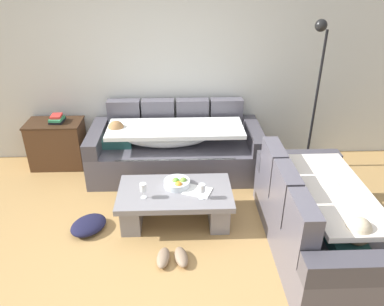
{
  "coord_description": "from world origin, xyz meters",
  "views": [
    {
      "loc": [
        0.28,
        -2.72,
        2.54
      ],
      "look_at": [
        0.42,
        1.08,
        0.55
      ],
      "focal_mm": 34.71,
      "sensor_mm": 36.0,
      "label": 1
    }
  ],
  "objects_px": {
    "couch_near_window": "(319,220)",
    "coffee_table": "(175,202)",
    "wine_glass_near_left": "(143,188)",
    "fruit_bowl": "(177,183)",
    "floor_lamp": "(315,89)",
    "book_stack_on_cabinet": "(57,119)",
    "couch_along_wall": "(174,149)",
    "wine_glass_near_right": "(202,189)",
    "crumpled_garment": "(89,225)",
    "pair_of_shoes": "(172,257)",
    "side_cabinet": "(57,144)",
    "open_magazine": "(197,191)"
  },
  "relations": [
    {
      "from": "couch_near_window",
      "to": "coffee_table",
      "type": "height_order",
      "value": "couch_near_window"
    },
    {
      "from": "couch_near_window",
      "to": "wine_glass_near_left",
      "type": "distance_m",
      "value": 1.74
    },
    {
      "from": "fruit_bowl",
      "to": "floor_lamp",
      "type": "bearing_deg",
      "value": 30.08
    },
    {
      "from": "book_stack_on_cabinet",
      "to": "floor_lamp",
      "type": "relative_size",
      "value": 0.12
    },
    {
      "from": "couch_along_wall",
      "to": "fruit_bowl",
      "type": "xyz_separation_m",
      "value": [
        0.05,
        -0.99,
        0.09
      ]
    },
    {
      "from": "couch_along_wall",
      "to": "wine_glass_near_left",
      "type": "distance_m",
      "value": 1.23
    },
    {
      "from": "coffee_table",
      "to": "fruit_bowl",
      "type": "distance_m",
      "value": 0.2
    },
    {
      "from": "wine_glass_near_right",
      "to": "floor_lamp",
      "type": "xyz_separation_m",
      "value": [
        1.46,
        1.22,
        0.62
      ]
    },
    {
      "from": "wine_glass_near_left",
      "to": "wine_glass_near_right",
      "type": "bearing_deg",
      "value": -3.25
    },
    {
      "from": "couch_near_window",
      "to": "wine_glass_near_left",
      "type": "height_order",
      "value": "couch_near_window"
    },
    {
      "from": "fruit_bowl",
      "to": "book_stack_on_cabinet",
      "type": "bearing_deg",
      "value": 142.26
    },
    {
      "from": "wine_glass_near_left",
      "to": "couch_near_window",
      "type": "bearing_deg",
      "value": -12.41
    },
    {
      "from": "couch_near_window",
      "to": "floor_lamp",
      "type": "xyz_separation_m",
      "value": [
        0.36,
        1.56,
        0.78
      ]
    },
    {
      "from": "coffee_table",
      "to": "book_stack_on_cabinet",
      "type": "bearing_deg",
      "value": 139.88
    },
    {
      "from": "couch_along_wall",
      "to": "fruit_bowl",
      "type": "height_order",
      "value": "couch_along_wall"
    },
    {
      "from": "book_stack_on_cabinet",
      "to": "wine_glass_near_left",
      "type": "bearing_deg",
      "value": -49.06
    },
    {
      "from": "couch_near_window",
      "to": "crumpled_garment",
      "type": "bearing_deg",
      "value": 81.28
    },
    {
      "from": "fruit_bowl",
      "to": "pair_of_shoes",
      "type": "height_order",
      "value": "fruit_bowl"
    },
    {
      "from": "fruit_bowl",
      "to": "wine_glass_near_left",
      "type": "bearing_deg",
      "value": -150.13
    },
    {
      "from": "couch_along_wall",
      "to": "wine_glass_near_right",
      "type": "distance_m",
      "value": 1.26
    },
    {
      "from": "floor_lamp",
      "to": "pair_of_shoes",
      "type": "xyz_separation_m",
      "value": [
        -1.77,
        -1.7,
        -1.07
      ]
    },
    {
      "from": "wine_glass_near_left",
      "to": "floor_lamp",
      "type": "distance_m",
      "value": 2.45
    },
    {
      "from": "fruit_bowl",
      "to": "couch_near_window",
      "type": "bearing_deg",
      "value": -22.95
    },
    {
      "from": "couch_along_wall",
      "to": "coffee_table",
      "type": "height_order",
      "value": "couch_along_wall"
    },
    {
      "from": "pair_of_shoes",
      "to": "floor_lamp",
      "type": "bearing_deg",
      "value": 43.96
    },
    {
      "from": "couch_near_window",
      "to": "fruit_bowl",
      "type": "bearing_deg",
      "value": 67.05
    },
    {
      "from": "couch_along_wall",
      "to": "couch_near_window",
      "type": "distance_m",
      "value": 2.09
    },
    {
      "from": "side_cabinet",
      "to": "pair_of_shoes",
      "type": "distance_m",
      "value": 2.5
    },
    {
      "from": "wine_glass_near_right",
      "to": "open_magazine",
      "type": "height_order",
      "value": "wine_glass_near_right"
    },
    {
      "from": "floor_lamp",
      "to": "open_magazine",
      "type": "bearing_deg",
      "value": -143.83
    },
    {
      "from": "coffee_table",
      "to": "crumpled_garment",
      "type": "distance_m",
      "value": 0.94
    },
    {
      "from": "couch_near_window",
      "to": "book_stack_on_cabinet",
      "type": "distance_m",
      "value": 3.44
    },
    {
      "from": "coffee_table",
      "to": "wine_glass_near_right",
      "type": "xyz_separation_m",
      "value": [
        0.27,
        -0.15,
        0.26
      ]
    },
    {
      "from": "crumpled_garment",
      "to": "book_stack_on_cabinet",
      "type": "bearing_deg",
      "value": 113.71
    },
    {
      "from": "floor_lamp",
      "to": "crumpled_garment",
      "type": "distance_m",
      "value": 3.1
    },
    {
      "from": "side_cabinet",
      "to": "pair_of_shoes",
      "type": "height_order",
      "value": "side_cabinet"
    },
    {
      "from": "couch_near_window",
      "to": "crumpled_garment",
      "type": "height_order",
      "value": "couch_near_window"
    },
    {
      "from": "coffee_table",
      "to": "pair_of_shoes",
      "type": "height_order",
      "value": "coffee_table"
    },
    {
      "from": "wine_glass_near_left",
      "to": "wine_glass_near_right",
      "type": "height_order",
      "value": "same"
    },
    {
      "from": "crumpled_garment",
      "to": "open_magazine",
      "type": "bearing_deg",
      "value": 5.56
    },
    {
      "from": "wine_glass_near_right",
      "to": "coffee_table",
      "type": "bearing_deg",
      "value": 151.81
    },
    {
      "from": "couch_along_wall",
      "to": "crumpled_garment",
      "type": "height_order",
      "value": "couch_along_wall"
    },
    {
      "from": "fruit_bowl",
      "to": "open_magazine",
      "type": "relative_size",
      "value": 1.0
    },
    {
      "from": "side_cabinet",
      "to": "wine_glass_near_left",
      "type": "bearing_deg",
      "value": -47.8
    },
    {
      "from": "couch_near_window",
      "to": "pair_of_shoes",
      "type": "height_order",
      "value": "couch_near_window"
    },
    {
      "from": "book_stack_on_cabinet",
      "to": "pair_of_shoes",
      "type": "height_order",
      "value": "book_stack_on_cabinet"
    },
    {
      "from": "wine_glass_near_left",
      "to": "floor_lamp",
      "type": "xyz_separation_m",
      "value": [
        2.05,
        1.19,
        0.62
      ]
    },
    {
      "from": "couch_near_window",
      "to": "book_stack_on_cabinet",
      "type": "xyz_separation_m",
      "value": [
        -2.92,
        1.79,
        0.35
      ]
    },
    {
      "from": "coffee_table",
      "to": "wine_glass_near_left",
      "type": "xyz_separation_m",
      "value": [
        -0.32,
        -0.11,
        0.26
      ]
    },
    {
      "from": "open_magazine",
      "to": "book_stack_on_cabinet",
      "type": "relative_size",
      "value": 1.21
    }
  ]
}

